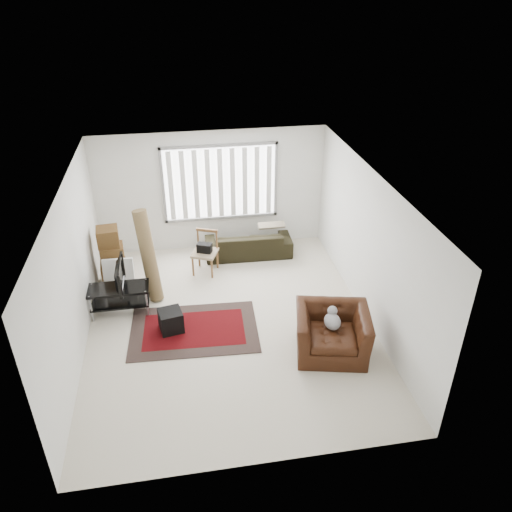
{
  "coord_description": "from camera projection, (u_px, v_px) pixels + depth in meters",
  "views": [
    {
      "loc": [
        -0.74,
        -7.19,
        5.59
      ],
      "look_at": [
        0.58,
        0.55,
        1.05
      ],
      "focal_mm": 35.0,
      "sensor_mm": 36.0,
      "label": 1
    }
  ],
  "objects": [
    {
      "name": "tv",
      "position": [
        116.0,
        276.0,
        8.95
      ],
      "size": [
        0.11,
        0.89,
        0.51
      ],
      "primitive_type": "imported",
      "rotation": [
        0.0,
        0.0,
        1.57
      ],
      "color": "black",
      "rests_on": "tv_stand"
    },
    {
      "name": "tv_stand",
      "position": [
        119.0,
        294.0,
        9.16
      ],
      "size": [
        1.09,
        0.49,
        0.55
      ],
      "color": "black",
      "rests_on": "ground"
    },
    {
      "name": "side_chair",
      "position": [
        205.0,
        251.0,
        10.37
      ],
      "size": [
        0.63,
        0.63,
        0.91
      ],
      "rotation": [
        0.0,
        0.0,
        -0.38
      ],
      "color": "#867358",
      "rests_on": "ground"
    },
    {
      "name": "white_flatpack",
      "position": [
        119.0,
        277.0,
        9.72
      ],
      "size": [
        0.59,
        0.26,
        0.74
      ],
      "primitive_type": "cube",
      "rotation": [
        -0.22,
        0.0,
        -0.03
      ],
      "color": "silver",
      "rests_on": "ground"
    },
    {
      "name": "subwoofer",
      "position": [
        171.0,
        321.0,
        8.77
      ],
      "size": [
        0.46,
        0.46,
        0.39
      ],
      "primitive_type": "cube",
      "rotation": [
        0.0,
        0.0,
        0.19
      ],
      "color": "black",
      "rests_on": "persian_rug"
    },
    {
      "name": "room",
      "position": [
        225.0,
        224.0,
        8.6
      ],
      "size": [
        6.0,
        6.02,
        2.71
      ],
      "color": "beige",
      "rests_on": "ground"
    },
    {
      "name": "sofa",
      "position": [
        248.0,
        240.0,
        11.06
      ],
      "size": [
        1.93,
        0.89,
        0.73
      ],
      "primitive_type": "imported",
      "rotation": [
        0.0,
        0.0,
        3.11
      ],
      "color": "black",
      "rests_on": "ground"
    },
    {
      "name": "persian_rug",
      "position": [
        194.0,
        330.0,
        8.88
      ],
      "size": [
        2.32,
        1.61,
        0.02
      ],
      "color": "black",
      "rests_on": "ground"
    },
    {
      "name": "rolled_rug",
      "position": [
        148.0,
        256.0,
        9.35
      ],
      "size": [
        0.52,
        0.64,
        1.82
      ],
      "primitive_type": "cylinder",
      "rotation": [
        -0.18,
        0.0,
        0.5
      ],
      "color": "brown",
      "rests_on": "ground"
    },
    {
      "name": "armchair",
      "position": [
        332.0,
        330.0,
        8.18
      ],
      "size": [
        1.39,
        1.27,
        0.89
      ],
      "rotation": [
        0.0,
        0.0,
        -0.22
      ],
      "color": "#33170A",
      "rests_on": "ground"
    },
    {
      "name": "moving_boxes",
      "position": [
        112.0,
        258.0,
        9.96
      ],
      "size": [
        0.54,
        0.5,
        1.22
      ],
      "color": "brown",
      "rests_on": "ground"
    }
  ]
}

